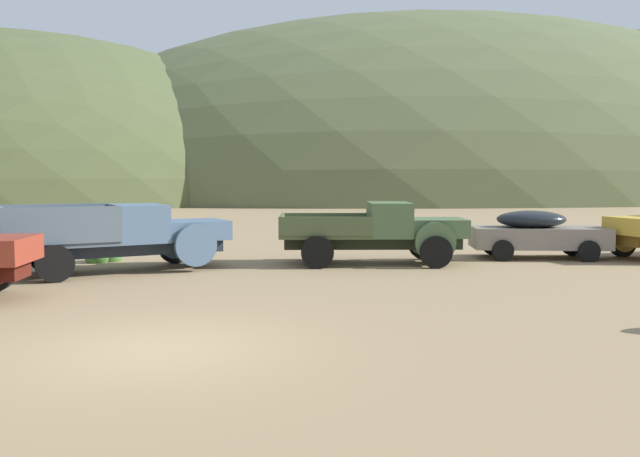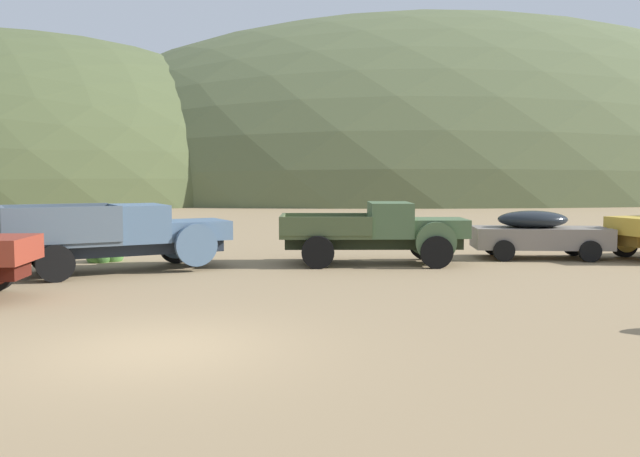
% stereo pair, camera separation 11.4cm
% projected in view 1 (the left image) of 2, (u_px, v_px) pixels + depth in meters
% --- Properties ---
extents(ground_plane, '(300.00, 300.00, 0.00)m').
position_uv_depth(ground_plane, '(158.00, 349.00, 10.47)').
color(ground_plane, '#937A56').
extents(hill_center, '(72.96, 61.39, 36.62)m').
position_uv_depth(hill_center, '(17.00, 199.00, 76.75)').
color(hill_center, '#4C5633').
rests_on(hill_center, ground).
extents(hill_far_left, '(112.55, 68.31, 45.69)m').
position_uv_depth(hill_far_left, '(457.00, 195.00, 89.65)').
color(hill_far_left, '#56603D').
rests_on(hill_far_left, ground).
extents(truck_chalk_blue, '(6.39, 3.51, 1.91)m').
position_uv_depth(truck_chalk_blue, '(132.00, 235.00, 18.93)').
color(truck_chalk_blue, '#262D39').
rests_on(truck_chalk_blue, ground).
extents(truck_weathered_green, '(5.96, 3.39, 1.89)m').
position_uv_depth(truck_weathered_green, '(387.00, 232.00, 20.50)').
color(truck_weathered_green, '#232B1B').
rests_on(truck_weathered_green, ground).
extents(car_primer_gray, '(4.81, 2.97, 1.57)m').
position_uv_depth(car_primer_gray, '(543.00, 234.00, 21.85)').
color(car_primer_gray, slate).
rests_on(car_primer_gray, ground).
extents(bush_lone_scrub, '(1.15, 0.94, 0.82)m').
position_uv_depth(bush_lone_scrub, '(105.00, 255.00, 21.04)').
color(bush_lone_scrub, '#4C8438').
rests_on(bush_lone_scrub, ground).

